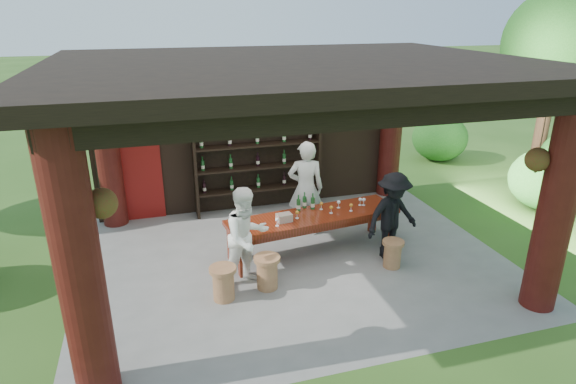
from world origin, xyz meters
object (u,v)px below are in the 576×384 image
object	(u,v)px
stool_near_right	(393,253)
stool_far_left	(223,282)
wine_shelf	(258,157)
napkin_basket	(284,218)
stool_near_left	(267,271)
guest_man	(392,216)
tasting_table	(314,220)
guest_woman	(247,237)
host	(306,189)

from	to	relation	value
stool_near_right	stool_far_left	xyz separation A→B (m)	(-2.98, -0.18, 0.03)
wine_shelf	napkin_basket	world-z (taller)	wine_shelf
stool_near_left	guest_man	bearing A→B (deg)	8.94
wine_shelf	napkin_basket	size ratio (longest dim) A/B	10.72
tasting_table	stool_near_left	distance (m)	1.51
tasting_table	stool_near_left	size ratio (longest dim) A/B	5.86
stool_near_right	guest_woman	bearing A→B (deg)	176.05
stool_far_left	napkin_basket	xyz separation A→B (m)	(1.25, 0.96, 0.53)
wine_shelf	guest_woman	bearing A→B (deg)	-106.26
stool_far_left	napkin_basket	bearing A→B (deg)	37.51
tasting_table	guest_man	xyz separation A→B (m)	(1.26, -0.59, 0.18)
guest_man	napkin_basket	size ratio (longest dim) A/B	6.22
stool_near_right	host	size ratio (longest dim) A/B	0.26
stool_near_left	guest_woman	size ratio (longest dim) A/B	0.33
stool_near_left	guest_woman	world-z (taller)	guest_woman
tasting_table	napkin_basket	bearing A→B (deg)	-167.11
wine_shelf	napkin_basket	distance (m)	2.45
tasting_table	stool_far_left	bearing A→B (deg)	-149.30
stool_near_left	host	world-z (taller)	host
stool_far_left	wine_shelf	bearing A→B (deg)	68.35
wine_shelf	host	xyz separation A→B (m)	(0.61, -1.48, -0.27)
tasting_table	stool_near_left	bearing A→B (deg)	-139.11
guest_woman	guest_man	xyz separation A→B (m)	(2.65, 0.15, -0.03)
stool_far_left	napkin_basket	distance (m)	1.66
stool_far_left	guest_man	bearing A→B (deg)	9.18
stool_near_right	napkin_basket	xyz separation A→B (m)	(-1.74, 0.78, 0.56)
guest_woman	stool_near_left	bearing A→B (deg)	-62.14
tasting_table	guest_man	distance (m)	1.41
host	guest_woman	distance (m)	2.15
stool_near_left	host	bearing A→B (deg)	55.26
stool_near_right	host	bearing A→B (deg)	121.14
tasting_table	guest_woman	bearing A→B (deg)	-151.77
stool_near_right	tasting_table	bearing A→B (deg)	141.12
tasting_table	stool_near_right	size ratio (longest dim) A/B	6.59
guest_man	napkin_basket	bearing A→B (deg)	154.03
stool_far_left	guest_man	world-z (taller)	guest_man
guest_woman	napkin_basket	xyz separation A→B (m)	(0.79, 0.61, -0.02)
napkin_basket	stool_near_right	bearing A→B (deg)	-24.30
stool_near_left	stool_far_left	size ratio (longest dim) A/B	1.01
tasting_table	stool_far_left	size ratio (longest dim) A/B	5.90
stool_near_left	stool_far_left	distance (m)	0.74
stool_near_right	guest_woman	distance (m)	2.60
wine_shelf	stool_near_right	xyz separation A→B (m)	(1.65, -3.19, -0.96)
stool_far_left	guest_man	distance (m)	3.19
stool_near_left	guest_woman	xyz separation A→B (m)	(-0.27, 0.22, 0.54)
guest_man	napkin_basket	xyz separation A→B (m)	(-1.86, 0.46, 0.01)
wine_shelf	guest_man	size ratio (longest dim) A/B	1.72
wine_shelf	stool_near_right	distance (m)	3.72
stool_far_left	host	world-z (taller)	host
stool_near_right	napkin_basket	bearing A→B (deg)	155.70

